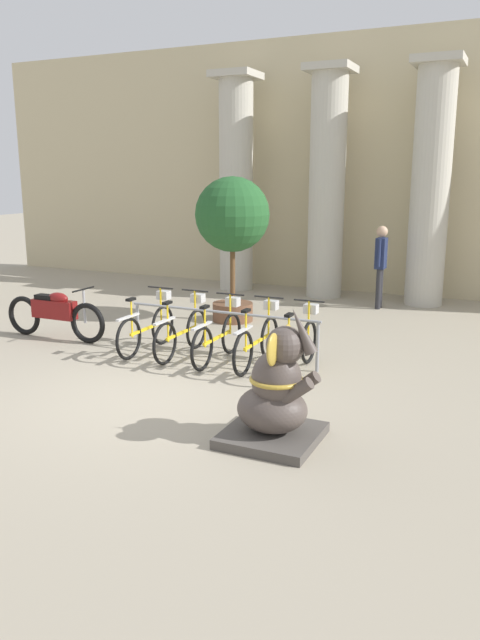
{
  "coord_description": "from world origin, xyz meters",
  "views": [
    {
      "loc": [
        4.29,
        -6.42,
        2.82
      ],
      "look_at": [
        1.04,
        0.62,
        1.0
      ],
      "focal_mm": 35.0,
      "sensor_mm": 36.0,
      "label": 1
    }
  ],
  "objects_px": {
    "elephant_statue": "(276,396)",
    "bicycle_2": "(218,336)",
    "bicycle_4": "(299,345)",
    "bicycle_1": "(183,331)",
    "bicycle_3": "(258,340)",
    "potted_tree": "(232,222)",
    "motorcycle": "(55,313)",
    "person_pedestrian": "(381,259)",
    "bicycle_0": "(148,327)"
  },
  "relations": [
    {
      "from": "bicycle_3",
      "to": "motorcycle",
      "type": "relative_size",
      "value": 0.79
    },
    {
      "from": "person_pedestrian",
      "to": "bicycle_0",
      "type": "bearing_deg",
      "value": -118.68
    },
    {
      "from": "bicycle_4",
      "to": "elephant_statue",
      "type": "xyz_separation_m",
      "value": [
        0.59,
        -2.41,
        0.12
      ]
    },
    {
      "from": "motorcycle",
      "to": "potted_tree",
      "type": "bearing_deg",
      "value": 49.12
    },
    {
      "from": "bicycle_3",
      "to": "potted_tree",
      "type": "xyz_separation_m",
      "value": [
        -1.62,
        2.54,
        1.53
      ]
    },
    {
      "from": "bicycle_2",
      "to": "bicycle_3",
      "type": "relative_size",
      "value": 1.0
    },
    {
      "from": "bicycle_1",
      "to": "person_pedestrian",
      "type": "bearing_deg",
      "value": 67.47
    },
    {
      "from": "bicycle_0",
      "to": "person_pedestrian",
      "type": "bearing_deg",
      "value": 61.32
    },
    {
      "from": "bicycle_2",
      "to": "potted_tree",
      "type": "height_order",
      "value": "potted_tree"
    },
    {
      "from": "bicycle_0",
      "to": "person_pedestrian",
      "type": "distance_m",
      "value": 5.62
    },
    {
      "from": "bicycle_1",
      "to": "bicycle_2",
      "type": "xyz_separation_m",
      "value": [
        0.65,
        -0.03,
        0.0
      ]
    },
    {
      "from": "bicycle_4",
      "to": "elephant_statue",
      "type": "relative_size",
      "value": 1.09
    },
    {
      "from": "bicycle_0",
      "to": "elephant_statue",
      "type": "distance_m",
      "value": 4.01
    },
    {
      "from": "elephant_statue",
      "to": "motorcycle",
      "type": "distance_m",
      "value": 5.62
    },
    {
      "from": "motorcycle",
      "to": "bicycle_3",
      "type": "bearing_deg",
      "value": 0.28
    },
    {
      "from": "bicycle_1",
      "to": "bicycle_2",
      "type": "height_order",
      "value": "same"
    },
    {
      "from": "elephant_statue",
      "to": "bicycle_2",
      "type": "bearing_deg",
      "value": 128.26
    },
    {
      "from": "motorcycle",
      "to": "potted_tree",
      "type": "relative_size",
      "value": 0.76
    },
    {
      "from": "bicycle_2",
      "to": "bicycle_4",
      "type": "height_order",
      "value": "same"
    },
    {
      "from": "person_pedestrian",
      "to": "elephant_statue",
      "type": "bearing_deg",
      "value": -85.99
    },
    {
      "from": "bicycle_3",
      "to": "bicycle_1",
      "type": "bearing_deg",
      "value": 179.51
    },
    {
      "from": "motorcycle",
      "to": "person_pedestrian",
      "type": "distance_m",
      "value": 6.74
    },
    {
      "from": "bicycle_3",
      "to": "motorcycle",
      "type": "xyz_separation_m",
      "value": [
        -3.83,
        -0.02,
        0.07
      ]
    },
    {
      "from": "bicycle_0",
      "to": "bicycle_1",
      "type": "relative_size",
      "value": 1.0
    },
    {
      "from": "bicycle_1",
      "to": "motorcycle",
      "type": "bearing_deg",
      "value": -179.32
    },
    {
      "from": "bicycle_0",
      "to": "bicycle_4",
      "type": "bearing_deg",
      "value": -0.29
    },
    {
      "from": "bicycle_2",
      "to": "bicycle_3",
      "type": "distance_m",
      "value": 0.65
    },
    {
      "from": "elephant_statue",
      "to": "motorcycle",
      "type": "height_order",
      "value": "elephant_statue"
    },
    {
      "from": "bicycle_4",
      "to": "bicycle_0",
      "type": "bearing_deg",
      "value": 179.71
    },
    {
      "from": "bicycle_3",
      "to": "motorcycle",
      "type": "bearing_deg",
      "value": -179.72
    },
    {
      "from": "bicycle_4",
      "to": "person_pedestrian",
      "type": "height_order",
      "value": "person_pedestrian"
    },
    {
      "from": "motorcycle",
      "to": "potted_tree",
      "type": "height_order",
      "value": "potted_tree"
    },
    {
      "from": "bicycle_1",
      "to": "bicycle_3",
      "type": "relative_size",
      "value": 1.0
    },
    {
      "from": "bicycle_4",
      "to": "potted_tree",
      "type": "bearing_deg",
      "value": 131.79
    },
    {
      "from": "bicycle_0",
      "to": "bicycle_3",
      "type": "xyz_separation_m",
      "value": [
        1.95,
        -0.01,
        0.0
      ]
    },
    {
      "from": "potted_tree",
      "to": "elephant_statue",
      "type": "bearing_deg",
      "value": -59.96
    },
    {
      "from": "bicycle_0",
      "to": "bicycle_2",
      "type": "bearing_deg",
      "value": -1.12
    },
    {
      "from": "bicycle_1",
      "to": "elephant_statue",
      "type": "height_order",
      "value": "elephant_statue"
    },
    {
      "from": "motorcycle",
      "to": "bicycle_0",
      "type": "bearing_deg",
      "value": 0.76
    },
    {
      "from": "bicycle_0",
      "to": "bicycle_1",
      "type": "height_order",
      "value": "same"
    },
    {
      "from": "bicycle_2",
      "to": "potted_tree",
      "type": "relative_size",
      "value": 0.6
    },
    {
      "from": "potted_tree",
      "to": "person_pedestrian",
      "type": "bearing_deg",
      "value": 45.19
    },
    {
      "from": "bicycle_4",
      "to": "motorcycle",
      "type": "relative_size",
      "value": 0.79
    },
    {
      "from": "bicycle_3",
      "to": "bicycle_4",
      "type": "relative_size",
      "value": 1.0
    },
    {
      "from": "bicycle_4",
      "to": "person_pedestrian",
      "type": "xyz_separation_m",
      "value": [
        0.08,
        4.91,
        0.67
      ]
    },
    {
      "from": "elephant_statue",
      "to": "potted_tree",
      "type": "relative_size",
      "value": 0.54
    },
    {
      "from": "bicycle_4",
      "to": "potted_tree",
      "type": "distance_m",
      "value": 3.74
    },
    {
      "from": "person_pedestrian",
      "to": "potted_tree",
      "type": "bearing_deg",
      "value": -134.81
    },
    {
      "from": "bicycle_1",
      "to": "motorcycle",
      "type": "distance_m",
      "value": 2.54
    },
    {
      "from": "bicycle_3",
      "to": "potted_tree",
      "type": "distance_m",
      "value": 3.38
    }
  ]
}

